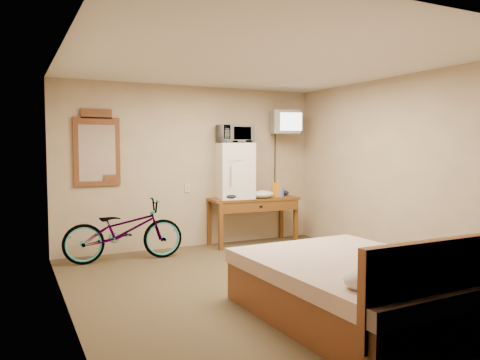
{
  "coord_description": "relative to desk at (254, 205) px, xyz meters",
  "views": [
    {
      "loc": [
        -2.57,
        -4.57,
        1.55
      ],
      "look_at": [
        0.09,
        0.78,
        1.14
      ],
      "focal_mm": 35.0,
      "sensor_mm": 36.0,
      "label": 1
    }
  ],
  "objects": [
    {
      "name": "cloth_dark_a",
      "position": [
        -0.47,
        -0.09,
        0.17
      ],
      "size": [
        0.3,
        0.22,
        0.11
      ],
      "primitive_type": "ellipsoid",
      "color": "black",
      "rests_on": "desk"
    },
    {
      "name": "bed",
      "position": [
        -0.71,
        -3.37,
        -0.35
      ],
      "size": [
        1.68,
        2.19,
        0.9
      ],
      "color": "brown",
      "rests_on": "floor"
    },
    {
      "name": "microwave",
      "position": [
        -0.32,
        0.05,
        1.13
      ],
      "size": [
        0.52,
        0.35,
        0.28
      ],
      "primitive_type": "imported",
      "rotation": [
        0.0,
        0.0,
        -0.01
      ],
      "color": "white",
      "rests_on": "mini_fridge"
    },
    {
      "name": "desk",
      "position": [
        0.0,
        0.0,
        0.0
      ],
      "size": [
        1.47,
        0.65,
        0.75
      ],
      "color": "brown",
      "rests_on": "floor"
    },
    {
      "name": "room",
      "position": [
        -0.94,
        -2.0,
        0.61
      ],
      "size": [
        4.6,
        4.64,
        2.5
      ],
      "color": "#493924",
      "rests_on": "ground"
    },
    {
      "name": "blue_cup",
      "position": [
        0.48,
        -0.05,
        0.18
      ],
      "size": [
        0.08,
        0.08,
        0.14
      ],
      "primitive_type": "cylinder",
      "color": "#416DE0",
      "rests_on": "desk"
    },
    {
      "name": "mini_fridge",
      "position": [
        -0.32,
        0.05,
        0.55
      ],
      "size": [
        0.61,
        0.59,
        0.87
      ],
      "color": "white",
      "rests_on": "desk"
    },
    {
      "name": "snack_bag",
      "position": [
        0.38,
        -0.05,
        0.23
      ],
      "size": [
        0.13,
        0.09,
        0.23
      ],
      "primitive_type": "cube",
      "rotation": [
        0.0,
        0.0,
        0.19
      ],
      "color": "orange",
      "rests_on": "desk"
    },
    {
      "name": "cloth_dark_b",
      "position": [
        0.62,
        0.1,
        0.15
      ],
      "size": [
        0.18,
        0.15,
        0.08
      ],
      "primitive_type": "ellipsoid",
      "color": "black",
      "rests_on": "desk"
    },
    {
      "name": "bicycle",
      "position": [
        -2.13,
        -0.21,
        -0.22
      ],
      "size": [
        1.64,
        0.68,
        0.84
      ],
      "primitive_type": "imported",
      "rotation": [
        0.0,
        0.0,
        1.5
      ],
      "color": "black",
      "rests_on": "floor"
    },
    {
      "name": "crt_television",
      "position": [
        0.58,
        0.02,
        1.33
      ],
      "size": [
        0.52,
        0.61,
        0.38
      ],
      "color": "black",
      "rests_on": "room"
    },
    {
      "name": "cloth_cream",
      "position": [
        0.08,
        -0.12,
        0.17
      ],
      "size": [
        0.39,
        0.3,
        0.12
      ],
      "primitive_type": "ellipsoid",
      "color": "silver",
      "rests_on": "desk"
    },
    {
      "name": "wall_mirror",
      "position": [
        -2.38,
        0.27,
        0.89
      ],
      "size": [
        0.64,
        0.04,
        1.09
      ],
      "color": "brown",
      "rests_on": "room"
    }
  ]
}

